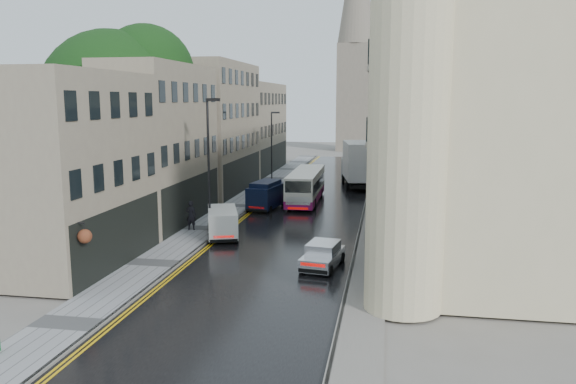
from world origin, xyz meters
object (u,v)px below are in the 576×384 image
(tree_near, at_px, (113,125))
(cream_bus, at_px, (289,191))
(navy_van, at_px, (249,197))
(pedestrian, at_px, (191,215))
(white_van, at_px, (210,228))
(tree_far, at_px, (184,127))
(lamp_post_near, at_px, (209,168))
(lamp_post_far, at_px, (272,150))
(silver_hatchback, at_px, (302,260))
(white_lorry, at_px, (348,167))

(tree_near, distance_m, cream_bus, 14.58)
(navy_van, bearing_deg, pedestrian, -98.69)
(white_van, xyz_separation_m, navy_van, (0.00, 10.02, 0.24))
(tree_near, relative_size, tree_far, 1.11)
(lamp_post_near, bearing_deg, navy_van, 101.00)
(lamp_post_near, xyz_separation_m, lamp_post_far, (0.04, 19.49, -0.61))
(tree_far, distance_m, cream_bus, 12.81)
(silver_hatchback, height_order, white_van, white_van)
(pedestrian, bearing_deg, cream_bus, -117.53)
(white_lorry, xyz_separation_m, lamp_post_near, (-7.39, -20.08, 2.12))
(white_lorry, distance_m, navy_van, 13.85)
(navy_van, distance_m, lamp_post_near, 8.70)
(tree_near, relative_size, lamp_post_near, 1.61)
(tree_near, distance_m, silver_hatchback, 18.35)
(lamp_post_far, bearing_deg, white_van, -105.03)
(lamp_post_near, relative_size, lamp_post_far, 1.17)
(white_van, xyz_separation_m, lamp_post_near, (-0.62, 1.97, 3.47))
(cream_bus, bearing_deg, pedestrian, -119.36)
(white_van, height_order, navy_van, navy_van)
(cream_bus, bearing_deg, tree_near, -145.63)
(white_van, bearing_deg, cream_bus, 58.83)
(cream_bus, distance_m, navy_van, 3.49)
(navy_van, bearing_deg, white_lorry, 69.12)
(tree_far, xyz_separation_m, white_van, (7.90, -17.31, -5.28))
(tree_near, height_order, white_van, tree_near)
(pedestrian, distance_m, lamp_post_near, 3.80)
(white_lorry, relative_size, lamp_post_near, 1.01)
(silver_hatchback, xyz_separation_m, lamp_post_far, (-7.00, 26.31, 3.12))
(white_van, bearing_deg, navy_van, 71.66)
(white_lorry, relative_size, lamp_post_far, 1.18)
(navy_van, height_order, lamp_post_far, lamp_post_far)
(navy_van, bearing_deg, white_van, -81.51)
(cream_bus, height_order, pedestrian, cream_bus)
(pedestrian, bearing_deg, lamp_post_near, 151.37)
(white_van, distance_m, navy_van, 10.03)
(pedestrian, bearing_deg, lamp_post_far, -94.31)
(tree_far, distance_m, lamp_post_near, 17.08)
(cream_bus, bearing_deg, navy_van, -143.69)
(navy_van, relative_size, lamp_post_near, 0.53)
(white_van, bearing_deg, tree_far, 96.18)
(white_van, relative_size, navy_van, 0.90)
(tree_near, height_order, silver_hatchback, tree_near)
(cream_bus, xyz_separation_m, white_lorry, (4.01, 9.91, 0.94))
(cream_bus, bearing_deg, silver_hatchback, -79.00)
(pedestrian, bearing_deg, tree_far, -67.82)
(cream_bus, relative_size, white_van, 2.40)
(lamp_post_near, bearing_deg, lamp_post_far, 105.31)
(pedestrian, distance_m, lamp_post_far, 18.86)
(tree_near, height_order, white_lorry, tree_near)
(white_van, relative_size, pedestrian, 2.13)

